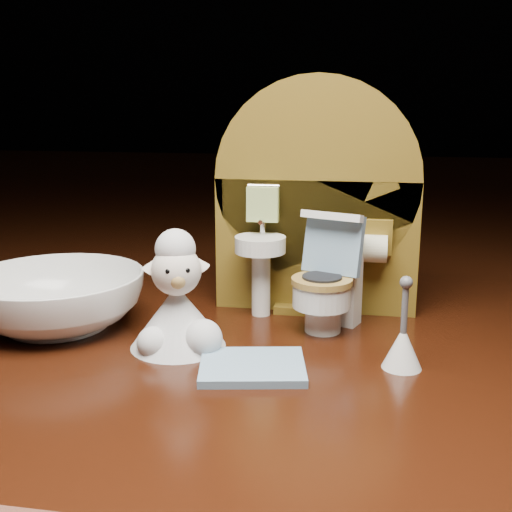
{
  "coord_description": "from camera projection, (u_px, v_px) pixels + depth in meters",
  "views": [
    {
      "loc": [
        0.03,
        -0.34,
        0.14
      ],
      "look_at": [
        -0.03,
        0.02,
        0.05
      ],
      "focal_mm": 45.0,
      "sensor_mm": 36.0,
      "label": 1
    }
  ],
  "objects": [
    {
      "name": "toy_toilet",
      "position": [
        328.0,
        287.0,
        0.38
      ],
      "size": [
        0.04,
        0.05,
        0.07
      ],
      "rotation": [
        0.0,
        0.0,
        -0.36
      ],
      "color": "white",
      "rests_on": "ground"
    },
    {
      "name": "plush_lamb",
      "position": [
        178.0,
        307.0,
        0.35
      ],
      "size": [
        0.05,
        0.05,
        0.07
      ],
      "rotation": [
        0.0,
        0.0,
        0.37
      ],
      "color": "silver",
      "rests_on": "ground"
    },
    {
      "name": "ceramic_bowl",
      "position": [
        56.0,
        300.0,
        0.39
      ],
      "size": [
        0.12,
        0.12,
        0.03
      ],
      "primitive_type": "imported",
      "rotation": [
        0.0,
        0.0,
        0.15
      ],
      "color": "white",
      "rests_on": "ground"
    },
    {
      "name": "bath_mat",
      "position": [
        252.0,
        367.0,
        0.33
      ],
      "size": [
        0.06,
        0.05,
        0.0
      ],
      "primitive_type": "cube",
      "rotation": [
        0.0,
        0.0,
        0.19
      ],
      "color": "#779AB5",
      "rests_on": "ground"
    },
    {
      "name": "toilet_brush",
      "position": [
        403.0,
        344.0,
        0.33
      ],
      "size": [
        0.02,
        0.02,
        0.05
      ],
      "color": "white",
      "rests_on": "ground"
    },
    {
      "name": "backdrop_panel",
      "position": [
        315.0,
        210.0,
        0.41
      ],
      "size": [
        0.13,
        0.05,
        0.15
      ],
      "color": "brown",
      "rests_on": "ground"
    }
  ]
}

